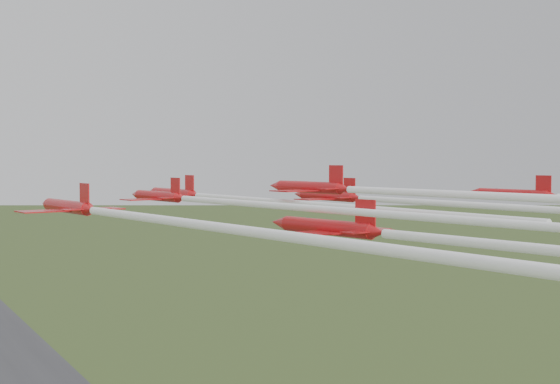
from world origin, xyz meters
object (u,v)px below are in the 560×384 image
jet_row2_right (406,201)px  jet_row3_left (178,222)px  jet_row2_left (231,202)px  jet_row4_left (500,245)px  jet_lead (235,199)px  jet_row3_mid (408,192)px

jet_row2_right → jet_row3_left: (-36.67, -24.91, 0.95)m
jet_row2_left → jet_row3_left: size_ratio=0.80×
jet_row3_left → jet_row2_left: bearing=47.8°
jet_row2_left → jet_row4_left: (5.84, -25.38, -1.48)m
jet_lead → jet_row3_mid: size_ratio=1.06×
jet_row2_right → jet_row4_left: 39.23m
jet_row3_left → jet_row4_left: jet_row3_left is taller
jet_lead → jet_row2_left: (-7.45, -14.63, 0.58)m
jet_row2_right → jet_row2_left: bearing=-169.5°
jet_row2_right → jet_row4_left: jet_row2_right is taller
jet_row2_left → jet_row2_right: jet_row2_left is taller
jet_lead → jet_row3_mid: (6.28, -21.27, 1.39)m
jet_lead → jet_row4_left: 40.06m
jet_lead → jet_row3_left: jet_row3_left is taller
jet_row2_left → jet_row4_left: jet_row2_left is taller
jet_row2_left → jet_row3_mid: size_ratio=0.90×
jet_row2_right → jet_row3_mid: size_ratio=1.04×
jet_lead → jet_row2_left: size_ratio=1.17×
jet_row2_right → jet_row3_left: size_ratio=0.92×
jet_row2_left → jet_row4_left: 26.08m
jet_lead → jet_row2_right: 19.02m
jet_row2_left → jet_row3_mid: (13.73, -6.63, 0.81)m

